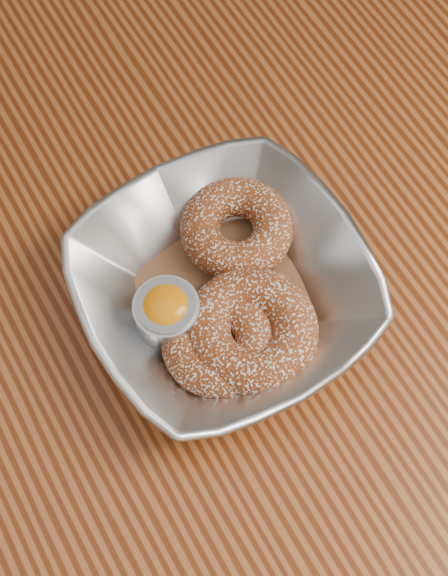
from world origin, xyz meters
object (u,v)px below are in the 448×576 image
serving_bowl (224,289)px  donut_extra (218,343)px  donut_back (236,229)px  table (100,373)px  ramekin (167,314)px  donut_front (251,330)px

serving_bowl → donut_extra: bearing=-125.6°
serving_bowl → donut_extra: size_ratio=2.56×
donut_back → donut_extra: donut_back is taller
donut_back → table: bearing=-176.3°
donut_extra → ramekin: 0.04m
donut_back → ramekin: (-0.08, -0.04, 0.01)m
ramekin → donut_back: bearing=25.1°
serving_bowl → table: bearing=163.8°
donut_front → serving_bowl: bearing=90.7°
donut_back → donut_front: donut_front is taller
serving_bowl → ramekin: (-0.05, 0.00, 0.01)m
donut_back → ramekin: size_ratio=1.80×
donut_back → donut_front: 0.09m
ramekin → table: bearing=154.2°
table → donut_back: size_ratio=13.09×
donut_front → donut_back: bearing=66.7°
donut_back → ramekin: ramekin is taller
donut_back → donut_front: size_ratio=0.89×
table → serving_bowl: (0.11, -0.03, 0.13)m
donut_front → donut_extra: donut_front is taller
table → donut_extra: 0.17m
serving_bowl → donut_front: serving_bowl is taller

